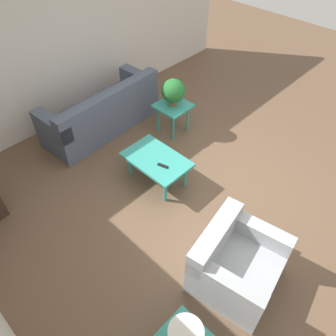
{
  "coord_description": "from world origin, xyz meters",
  "views": [
    {
      "loc": [
        -1.85,
        2.74,
        3.66
      ],
      "look_at": [
        0.33,
        0.5,
        0.55
      ],
      "focal_mm": 35.0,
      "sensor_mm": 36.0,
      "label": 1
    }
  ],
  "objects": [
    {
      "name": "potted_plant",
      "position": [
        1.33,
        -0.66,
        0.8
      ],
      "size": [
        0.39,
        0.39,
        0.47
      ],
      "color": "brown",
      "rests_on": "side_table_plant"
    },
    {
      "name": "armchair",
      "position": [
        -1.1,
        0.9,
        0.31
      ],
      "size": [
        0.99,
        1.05,
        0.78
      ],
      "rotation": [
        0.0,
        0.0,
        -1.4
      ],
      "color": "#A8ADB2",
      "rests_on": "ground_plane"
    },
    {
      "name": "sofa",
      "position": [
        2.25,
        0.15,
        0.32
      ],
      "size": [
        0.92,
        2.13,
        0.85
      ],
      "rotation": [
        0.0,
        0.0,
        1.62
      ],
      "color": "#4C566B",
      "rests_on": "ground_plane"
    },
    {
      "name": "ground_plane",
      "position": [
        0.0,
        0.0,
        0.0
      ],
      "size": [
        14.0,
        14.0,
        0.0
      ],
      "primitive_type": "plane",
      "color": "brown"
    },
    {
      "name": "side_table_plant",
      "position": [
        1.33,
        -0.66,
        0.45
      ],
      "size": [
        0.54,
        0.54,
        0.54
      ],
      "color": "teal",
      "rests_on": "ground_plane"
    },
    {
      "name": "remote_control",
      "position": [
        0.49,
        0.44,
        0.45
      ],
      "size": [
        0.16,
        0.08,
        0.02
      ],
      "color": "black",
      "rests_on": "coffee_table"
    },
    {
      "name": "wall_right",
      "position": [
        3.06,
        0.0,
        1.35
      ],
      "size": [
        0.12,
        7.2,
        2.7
      ],
      "color": "silver",
      "rests_on": "ground_plane"
    },
    {
      "name": "coffee_table",
      "position": [
        0.67,
        0.39,
        0.39
      ],
      "size": [
        0.96,
        0.61,
        0.44
      ],
      "color": "teal",
      "rests_on": "ground_plane"
    }
  ]
}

